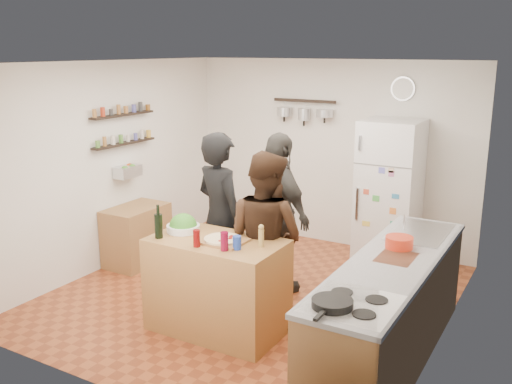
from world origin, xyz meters
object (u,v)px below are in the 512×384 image
Objects in this scene: prep_island at (217,285)px; skillet at (332,303)px; wine_bottle at (159,226)px; person_center at (266,238)px; person_left at (220,219)px; red_bowl at (399,242)px; salad_bowl at (183,228)px; side_table at (137,235)px; person_back at (278,214)px; pepper_mill at (261,238)px; fridge at (389,193)px; counter_run at (390,312)px; wall_clock at (403,89)px; salt_canister at (237,243)px.

skillet reaches higher than prep_island.
person_center is (0.78, 0.65, -0.17)m from wine_bottle.
person_left is 1.88m from red_bowl.
side_table is (-1.43, 0.91, -0.58)m from salad_bowl.
person_back is 2.22× the size of side_table.
pepper_mill reaches higher than red_bowl.
prep_island is 3.88× the size of salad_bowl.
person_left reaches higher than fridge.
person_left reaches higher than counter_run.
wine_bottle is 3.59m from wall_clock.
person_center is 2.22m from fridge.
pepper_mill is (0.87, 0.00, 0.05)m from salad_bowl.
prep_island is at bearing 158.20° from salt_canister.
person_center is 1.27m from red_bowl.
fridge is at bearing 64.48° from wine_bottle.
counter_run is (1.52, -0.82, -0.44)m from person_back.
skillet is at bearing 162.85° from person_left.
wine_bottle reaches higher than salad_bowl.
wine_bottle is at bearing -41.04° from side_table.
salt_canister is (0.80, 0.10, -0.05)m from wine_bottle.
counter_run is (2.09, 0.50, -0.58)m from wine_bottle.
salt_canister is 0.05× the size of counter_run.
person_back is (0.57, 1.32, -0.14)m from wine_bottle.
pepper_mill is at bearing -21.52° from side_table.
salad_bowl is 1.07× the size of wall_clock.
prep_island is at bearing -158.32° from red_bowl.
person_back is 1.78m from counter_run.
side_table is (-3.34, 1.75, -0.58)m from skillet.
person_back is at bearing 65.03° from salad_bowl.
prep_island is at bearing 23.75° from wine_bottle.
fridge is at bearing 81.30° from pepper_mill.
person_center is 2.25m from side_table.
side_table is at bearing 174.16° from red_bowl.
prep_island is 4.36× the size of skillet.
wall_clock reaches higher than counter_run.
person_left reaches higher than wine_bottle.
prep_island is 1.73m from red_bowl.
skillet is at bearing -28.08° from prep_island.
person_left is at bearing -179.13° from red_bowl.
skillet is at bearing -23.86° from salad_bowl.
fridge is at bearing -93.01° from person_center.
side_table is at bearing -144.02° from wall_clock.
person_back reaches higher than pepper_mill.
wine_bottle reaches higher than red_bowl.
wall_clock is at bearing 105.92° from counter_run.
wine_bottle is at bearing 98.68° from person_left.
person_left is at bearing 171.11° from counter_run.
side_table is at bearing 152.66° from prep_island.
person_center is at bearing 28.57° from salad_bowl.
skillet is (1.83, -1.38, 0.04)m from person_left.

